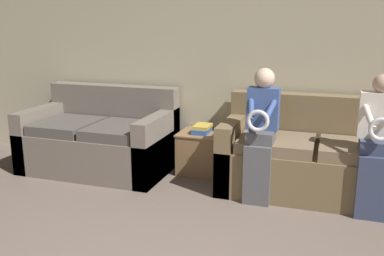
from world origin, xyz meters
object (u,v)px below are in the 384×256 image
child_left_seated (261,129)px  book_stack (203,129)px  side_shelf (202,152)px  child_right_seated (378,141)px  couch_side (101,140)px  couch_main (316,159)px

child_left_seated → book_stack: 0.93m
book_stack → side_shelf: bearing=111.6°
child_right_seated → book_stack: 1.81m
child_left_seated → side_shelf: (-0.73, 0.55, -0.45)m
side_shelf → child_left_seated: bearing=-37.0°
side_shelf → couch_side: bearing=-168.0°
couch_side → side_shelf: size_ratio=3.18×
side_shelf → book_stack: size_ratio=1.62×
child_left_seated → child_right_seated: bearing=-0.2°
couch_main → child_left_seated: size_ratio=1.48×
couch_side → child_right_seated: child_right_seated is taller
couch_main → book_stack: size_ratio=5.84×
child_left_seated → side_shelf: 1.02m
child_left_seated → child_right_seated: child_left_seated is taller
couch_side → book_stack: size_ratio=5.13×
couch_main → book_stack: (-1.23, 0.19, 0.17)m
couch_main → child_right_seated: child_right_seated is taller
child_left_seated → book_stack: bearing=143.2°
child_left_seated → child_right_seated: (0.99, -0.00, -0.03)m
child_left_seated → book_stack: size_ratio=3.96×
side_shelf → book_stack: book_stack is taller
couch_side → book_stack: bearing=11.6°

